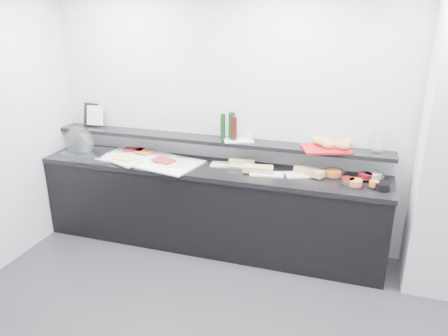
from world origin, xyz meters
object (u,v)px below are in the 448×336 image
(carafe, at_px, (379,138))
(cloche_base, at_px, (88,152))
(bread_tray, at_px, (326,149))
(condiment_tray, at_px, (239,140))
(sandwich_plate_mid, at_px, (267,174))
(framed_print, at_px, (91,115))

(carafe, bearing_deg, cloche_base, -176.18)
(bread_tray, bearing_deg, condiment_tray, 157.54)
(sandwich_plate_mid, height_order, carafe, carafe)
(condiment_tray, distance_m, bread_tray, 0.88)
(framed_print, bearing_deg, carafe, 4.78)
(sandwich_plate_mid, bearing_deg, carafe, 4.49)
(sandwich_plate_mid, bearing_deg, condiment_tray, 139.76)
(sandwich_plate_mid, xyz_separation_m, carafe, (0.99, 0.23, 0.39))
(condiment_tray, xyz_separation_m, carafe, (1.34, 0.01, 0.14))
(cloche_base, relative_size, condiment_tray, 1.67)
(framed_print, distance_m, carafe, 3.13)
(framed_print, height_order, condiment_tray, framed_print)
(bread_tray, bearing_deg, carafe, -15.05)
(bread_tray, relative_size, carafe, 1.47)
(sandwich_plate_mid, xyz_separation_m, framed_print, (-2.13, 0.29, 0.37))
(carafe, bearing_deg, condiment_tray, -179.64)
(cloche_base, height_order, condiment_tray, condiment_tray)
(cloche_base, relative_size, bread_tray, 1.12)
(framed_print, xyz_separation_m, bread_tray, (2.66, -0.10, -0.12))
(cloche_base, distance_m, condiment_tray, 1.71)
(framed_print, bearing_deg, bread_tray, 3.67)
(cloche_base, height_order, sandwich_plate_mid, cloche_base)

